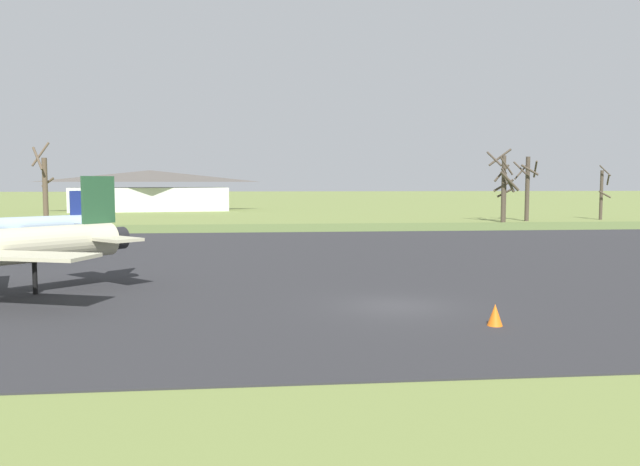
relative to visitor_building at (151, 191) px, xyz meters
name	(u,v)px	position (x,y,z in m)	size (l,w,h in m)	color
ground_plane	(395,307)	(23.15, -85.16, -3.35)	(600.00, 600.00, 0.00)	olive
asphalt_apron	(345,262)	(23.15, -71.35, -3.33)	(106.00, 46.05, 0.05)	#28282B
grass_verge_strip	(307,228)	(23.15, -42.32, -3.32)	(166.00, 12.00, 0.06)	#586B36
bare_tree_far_left	(45,186)	(-6.23, -34.42, 1.04)	(2.40, 2.82, 9.49)	brown
bare_tree_left_of_center	(503,182)	(47.56, -35.17, 1.50)	(3.46, 3.46, 9.01)	#42382D
bare_tree_center	(505,194)	(47.79, -35.40, 0.15)	(2.65, 2.93, 6.60)	#42382D
bare_tree_right_of_center	(527,185)	(51.52, -33.33, 1.17)	(2.82, 3.00, 8.04)	#42382D
bare_tree_far_right	(602,193)	(62.37, -31.64, 0.10)	(1.93, 1.58, 7.06)	#42382D
visitor_building	(151,191)	(0.00, 0.00, 0.00)	(27.88, 13.88, 6.86)	beige
traffic_cone	(495,315)	(25.79, -88.88, -2.96)	(0.56, 0.56, 0.80)	orange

